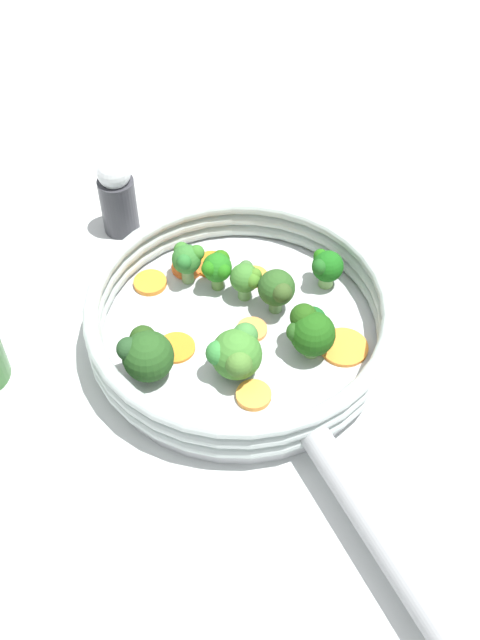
{
  "coord_description": "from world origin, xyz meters",
  "views": [
    {
      "loc": [
        -0.31,
        0.35,
        0.57
      ],
      "look_at": [
        0.0,
        0.0,
        0.03
      ],
      "focal_mm": 42.0,
      "sensor_mm": 36.0,
      "label": 1
    }
  ],
  "objects_px": {
    "mushroom_piece_0": "(243,335)",
    "broccoli_floret_5": "(217,268)",
    "carrot_slice_0": "(254,395)",
    "broccoli_floret_2": "(326,267)",
    "carrot_slice_4": "(252,330)",
    "carrot_slice_7": "(176,348)",
    "broccoli_floret_0": "(246,278)",
    "broccoli_floret_6": "(146,354)",
    "carrot_slice_6": "(188,267)",
    "broccoli_floret_1": "(310,330)",
    "carrot_slice_1": "(150,283)",
    "carrot_slice_2": "(254,277)",
    "broccoli_floret_4": "(276,288)",
    "broccoli_floret_7": "(236,354)",
    "carrot_slice_3": "(145,355)",
    "carrot_slice_8": "(212,264)",
    "broccoli_floret_3": "(187,259)",
    "skillet": "(240,336)",
    "carrot_slice_5": "(344,347)",
    "salt_shaker": "(117,196)"
  },
  "relations": [
    {
      "from": "carrot_slice_0",
      "to": "broccoli_floret_2",
      "type": "bearing_deg",
      "value": -76.5
    },
    {
      "from": "carrot_slice_6",
      "to": "broccoli_floret_1",
      "type": "xyz_separation_m",
      "value": [
        -0.16,
        0.0,
        0.03
      ]
    },
    {
      "from": "carrot_slice_8",
      "to": "broccoli_floret_5",
      "type": "xyz_separation_m",
      "value": [
        -0.03,
        0.02,
        0.03
      ]
    },
    {
      "from": "broccoli_floret_1",
      "to": "broccoli_floret_3",
      "type": "xyz_separation_m",
      "value": [
        0.15,
        0.01,
        0.0
      ]
    },
    {
      "from": "carrot_slice_3",
      "to": "broccoli_floret_0",
      "type": "relative_size",
      "value": 0.71
    },
    {
      "from": "carrot_slice_0",
      "to": "carrot_slice_6",
      "type": "distance_m",
      "value": 0.18
    },
    {
      "from": "carrot_slice_3",
      "to": "carrot_slice_8",
      "type": "distance_m",
      "value": 0.14
    },
    {
      "from": "broccoli_floret_4",
      "to": "carrot_slice_8",
      "type": "bearing_deg",
      "value": -2.5
    },
    {
      "from": "carrot_slice_5",
      "to": "broccoli_floret_2",
      "type": "distance_m",
      "value": 0.09
    },
    {
      "from": "carrot_slice_7",
      "to": "broccoli_floret_7",
      "type": "xyz_separation_m",
      "value": [
        -0.06,
        -0.02,
        0.03
      ]
    },
    {
      "from": "carrot_slice_1",
      "to": "salt_shaker",
      "type": "height_order",
      "value": "salt_shaker"
    },
    {
      "from": "carrot_slice_7",
      "to": "broccoli_floret_1",
      "type": "height_order",
      "value": "broccoli_floret_1"
    },
    {
      "from": "carrot_slice_0",
      "to": "broccoli_floret_3",
      "type": "xyz_separation_m",
      "value": [
        0.15,
        -0.07,
        0.03
      ]
    },
    {
      "from": "carrot_slice_2",
      "to": "carrot_slice_4",
      "type": "bearing_deg",
      "value": 128.62
    },
    {
      "from": "carrot_slice_2",
      "to": "broccoli_floret_5",
      "type": "xyz_separation_m",
      "value": [
        0.02,
        0.03,
        0.02
      ]
    },
    {
      "from": "carrot_slice_7",
      "to": "broccoli_floret_6",
      "type": "distance_m",
      "value": 0.04
    },
    {
      "from": "carrot_slice_4",
      "to": "broccoli_floret_2",
      "type": "distance_m",
      "value": 0.1
    },
    {
      "from": "carrot_slice_4",
      "to": "carrot_slice_8",
      "type": "relative_size",
      "value": 0.81
    },
    {
      "from": "carrot_slice_1",
      "to": "mushroom_piece_0",
      "type": "xyz_separation_m",
      "value": [
        -0.12,
        -0.01,
        0.0
      ]
    },
    {
      "from": "carrot_slice_0",
      "to": "broccoli_floret_7",
      "type": "height_order",
      "value": "broccoli_floret_7"
    },
    {
      "from": "carrot_slice_5",
      "to": "broccoli_floret_0",
      "type": "relative_size",
      "value": 1.1
    },
    {
      "from": "salt_shaker",
      "to": "broccoli_floret_3",
      "type": "bearing_deg",
      "value": 170.71
    },
    {
      "from": "skillet",
      "to": "broccoli_floret_1",
      "type": "height_order",
      "value": "broccoli_floret_1"
    },
    {
      "from": "broccoli_floret_7",
      "to": "salt_shaker",
      "type": "xyz_separation_m",
      "value": [
        0.24,
        -0.08,
        0.0
      ]
    },
    {
      "from": "carrot_slice_4",
      "to": "broccoli_floret_4",
      "type": "bearing_deg",
      "value": -88.85
    },
    {
      "from": "carrot_slice_4",
      "to": "broccoli_floret_0",
      "type": "bearing_deg",
      "value": -42.12
    },
    {
      "from": "broccoli_floret_5",
      "to": "broccoli_floret_2",
      "type": "bearing_deg",
      "value": -136.98
    },
    {
      "from": "carrot_slice_8",
      "to": "broccoli_floret_1",
      "type": "xyz_separation_m",
      "value": [
        -0.15,
        0.02,
        0.03
      ]
    },
    {
      "from": "broccoli_floret_1",
      "to": "mushroom_piece_0",
      "type": "bearing_deg",
      "value": 29.26
    },
    {
      "from": "carrot_slice_4",
      "to": "carrot_slice_7",
      "type": "bearing_deg",
      "value": 58.26
    },
    {
      "from": "carrot_slice_5",
      "to": "salt_shaker",
      "type": "relative_size",
      "value": 0.48
    },
    {
      "from": "carrot_slice_4",
      "to": "broccoli_floret_3",
      "type": "distance_m",
      "value": 0.1
    },
    {
      "from": "carrot_slice_0",
      "to": "broccoli_floret_5",
      "type": "bearing_deg",
      "value": -34.56
    },
    {
      "from": "broccoli_floret_0",
      "to": "broccoli_floret_1",
      "type": "distance_m",
      "value": 0.09
    },
    {
      "from": "carrot_slice_1",
      "to": "broccoli_floret_1",
      "type": "bearing_deg",
      "value": -167.36
    },
    {
      "from": "carrot_slice_3",
      "to": "broccoli_floret_3",
      "type": "relative_size",
      "value": 0.66
    },
    {
      "from": "carrot_slice_1",
      "to": "broccoli_floret_6",
      "type": "distance_m",
      "value": 0.12
    },
    {
      "from": "carrot_slice_2",
      "to": "broccoli_floret_1",
      "type": "height_order",
      "value": "broccoli_floret_1"
    },
    {
      "from": "carrot_slice_3",
      "to": "broccoli_floret_0",
      "type": "bearing_deg",
      "value": -100.0
    },
    {
      "from": "carrot_slice_7",
      "to": "mushroom_piece_0",
      "type": "xyz_separation_m",
      "value": [
        -0.04,
        -0.05,
        0.0
      ]
    },
    {
      "from": "mushroom_piece_0",
      "to": "broccoli_floret_5",
      "type": "bearing_deg",
      "value": -28.93
    },
    {
      "from": "broccoli_floret_1",
      "to": "broccoli_floret_3",
      "type": "relative_size",
      "value": 1.11
    },
    {
      "from": "carrot_slice_4",
      "to": "carrot_slice_8",
      "type": "height_order",
      "value": "same"
    },
    {
      "from": "skillet",
      "to": "carrot_slice_2",
      "type": "xyz_separation_m",
      "value": [
        0.04,
        -0.06,
        0.01
      ]
    },
    {
      "from": "broccoli_floret_3",
      "to": "broccoli_floret_5",
      "type": "bearing_deg",
      "value": -155.93
    },
    {
      "from": "broccoli_floret_2",
      "to": "broccoli_floret_4",
      "type": "distance_m",
      "value": 0.06
    },
    {
      "from": "carrot_slice_8",
      "to": "broccoli_floret_0",
      "type": "xyz_separation_m",
      "value": [
        -0.06,
        0.01,
        0.02
      ]
    },
    {
      "from": "carrot_slice_2",
      "to": "broccoli_floret_4",
      "type": "xyz_separation_m",
      "value": [
        -0.04,
        0.02,
        0.03
      ]
    },
    {
      "from": "carrot_slice_0",
      "to": "broccoli_floret_1",
      "type": "bearing_deg",
      "value": -92.57
    },
    {
      "from": "carrot_slice_7",
      "to": "salt_shaker",
      "type": "xyz_separation_m",
      "value": [
        0.18,
        -0.09,
        0.03
      ]
    }
  ]
}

